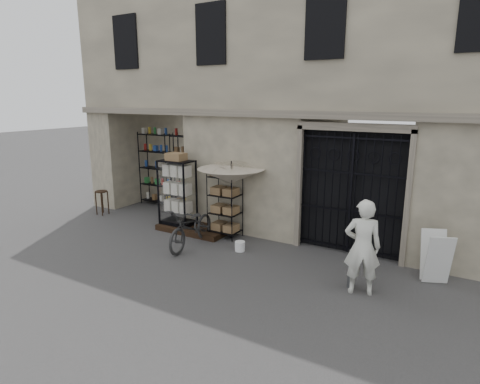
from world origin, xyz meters
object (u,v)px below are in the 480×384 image
Objects in this scene: bicycle at (192,246)px; white_bucket at (240,246)px; market_umbrella at (231,172)px; display_cabinet at (177,196)px; easel_sign at (436,257)px; wire_rack at (225,206)px; wooden_stool at (102,202)px; steel_bollard at (352,269)px; shopkeeper at (359,292)px.

white_bucket is at bearing 9.19° from bicycle.
display_cabinet is at bearing -174.98° from market_umbrella.
market_umbrella is at bearing 133.85° from white_bucket.
easel_sign is at bearing 2.44° from bicycle.
easel_sign is (5.10, -0.17, -0.32)m from wire_rack.
wooden_stool is at bearing -174.31° from display_cabinet.
steel_bollard is (5.20, -1.09, -0.57)m from display_cabinet.
market_umbrella is 1.34× the size of shopkeeper.
steel_bollard is (3.72, -1.24, -0.46)m from wire_rack.
steel_bollard is at bearing -10.79° from white_bucket.
easel_sign reaches higher than wooden_stool.
display_cabinet is 1.50m from wire_rack.
bicycle is at bearing -116.74° from market_umbrella.
wire_rack reaches higher than bicycle.
market_umbrella is at bearing 56.66° from bicycle.
shopkeeper is at bearing -20.31° from market_umbrella.
market_umbrella is at bearing 9.28° from display_cabinet.
white_bucket is at bearing -8.88° from display_cabinet.
wooden_stool is 0.98× the size of steel_bollard.
market_umbrella reaches higher than wooden_stool.
white_bucket is at bearing 163.59° from easel_sign.
wooden_stool is 9.60m from easel_sign.
market_umbrella is 5.06m from easel_sign.
wooden_stool reaches higher than shopkeeper.
market_umbrella is at bearing -39.20° from shopkeeper.
market_umbrella is 10.04× the size of white_bucket.
display_cabinet reaches higher than white_bucket.
display_cabinet is at bearing -161.07° from wire_rack.
easel_sign is at bearing 37.79° from steel_bollard.
bicycle is at bearing -33.05° from display_cabinet.
easel_sign is at bearing 7.09° from white_bucket.
steel_bollard is at bearing -19.42° from market_umbrella.
wire_rack is 1.33m from white_bucket.
wire_rack is 7.08× the size of white_bucket.
steel_bollard is at bearing -5.07° from wire_rack.
display_cabinet is 7.98× the size of white_bucket.
wooden_stool is at bearing -177.28° from market_umbrella.
white_bucket is 5.40m from wooden_stool.
easel_sign is at bearing -2.00° from market_umbrella.
easel_sign is at bearing -153.07° from shopkeeper.
wooden_stool is (-3.02, -0.08, -0.56)m from display_cabinet.
market_umbrella is 3.98m from steel_bollard.
steel_bollard is 1.75m from easel_sign.
wire_rack is 2.27× the size of wooden_stool.
market_umbrella is 4.90m from wooden_stool.
wooden_stool is 8.28m from steel_bollard.
display_cabinet reaches higher than steel_bollard.
bicycle is 4.06m from steel_bollard.
easel_sign is (4.23, 0.53, 0.41)m from white_bucket.
white_bucket is at bearing -25.25° from wire_rack.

